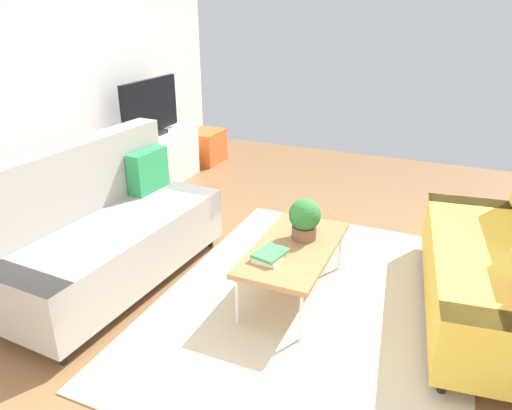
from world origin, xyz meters
TOP-DOWN VIEW (x-y plane):
  - ground_plane at (0.00, 0.00)m, footprint 7.68×7.68m
  - wall_far at (0.00, 2.80)m, footprint 6.40×0.12m
  - area_rug at (-0.09, -0.06)m, footprint 2.90×2.20m
  - couch_beige at (-0.43, 1.56)m, footprint 1.94×0.94m
  - couch_green at (0.25, -1.28)m, footprint 1.99×1.07m
  - coffee_table at (-0.04, 0.14)m, footprint 1.10×0.56m
  - tv_console at (1.50, 2.46)m, footprint 1.40×0.44m
  - tv at (1.50, 2.44)m, footprint 1.00×0.20m
  - storage_trunk at (2.60, 2.36)m, footprint 0.52×0.40m
  - potted_plant at (0.11, 0.12)m, footprint 0.24×0.24m
  - table_book_0 at (-0.28, 0.24)m, footprint 0.25×0.19m
  - table_book_1 at (-0.28, 0.24)m, footprint 0.27×0.22m
  - vase_0 at (0.92, 2.51)m, footprint 0.10×0.10m
  - bottle_0 at (1.08, 2.42)m, footprint 0.05×0.05m
  - bottle_1 at (1.17, 2.42)m, footprint 0.06×0.06m
  - bottle_2 at (1.28, 2.42)m, footprint 0.05×0.05m

SIDE VIEW (x-z plane):
  - ground_plane at x=0.00m, z-range 0.00..0.00m
  - area_rug at x=-0.09m, z-range 0.00..0.01m
  - storage_trunk at x=2.60m, z-range 0.00..0.44m
  - tv_console at x=1.50m, z-range 0.00..0.64m
  - coffee_table at x=-0.04m, z-range 0.18..0.60m
  - table_book_0 at x=-0.28m, z-range 0.42..0.45m
  - couch_beige at x=-0.43m, z-range -0.11..0.99m
  - couch_green at x=0.25m, z-range -0.10..1.00m
  - table_book_1 at x=-0.28m, z-range 0.45..0.47m
  - potted_plant at x=0.11m, z-range 0.43..0.75m
  - vase_0 at x=0.92m, z-range 0.64..0.78m
  - bottle_1 at x=1.17m, z-range 0.64..0.78m
  - bottle_0 at x=1.08m, z-range 0.64..0.86m
  - bottle_2 at x=1.28m, z-range 0.64..0.87m
  - tv at x=1.50m, z-range 0.63..1.27m
  - wall_far at x=0.00m, z-range 0.00..2.90m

